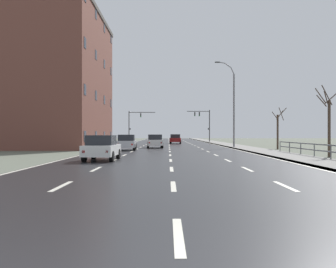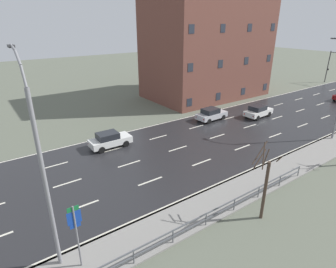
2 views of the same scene
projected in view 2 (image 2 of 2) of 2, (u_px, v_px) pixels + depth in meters
ground_plane at (311, 108)px, 40.54m from camera, size 160.00×160.00×0.12m
guardrail at (173, 234)px, 15.52m from camera, size 0.07×25.09×1.00m
street_lamp_foreground at (43, 174)px, 12.57m from camera, size 2.37×0.24×10.84m
highway_sign at (76, 230)px, 13.43m from camera, size 0.09×0.68×3.76m
traffic_signal_left at (334, 62)px, 54.54m from camera, size 5.28×0.36×6.15m
car_mid_centre at (258, 111)px, 36.12m from camera, size 2.02×4.20×1.57m
car_near_left at (211, 114)px, 34.97m from camera, size 1.96×4.16×1.57m
car_far_left at (110, 140)px, 27.51m from camera, size 1.87×4.12×1.57m
brick_building at (207, 44)px, 43.92m from camera, size 11.82×19.14×16.50m
bare_tree_near at (265, 185)px, 17.01m from camera, size 1.52×1.59×5.15m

